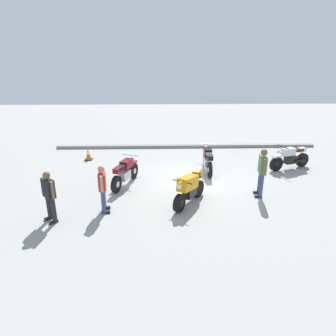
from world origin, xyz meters
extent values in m
plane|color=#9E9E99|center=(0.00, 0.00, 0.00)|extent=(40.00, 40.00, 0.00)
cube|color=gray|center=(0.00, 4.60, 0.07)|extent=(14.00, 0.30, 0.15)
cylinder|color=black|center=(0.63, 1.72, 0.32)|extent=(0.12, 0.64, 0.64)
cylinder|color=black|center=(0.62, 0.27, 0.32)|extent=(0.12, 0.64, 0.64)
cylinder|color=silver|center=(0.63, 1.72, 0.32)|extent=(0.14, 0.22, 0.22)
cylinder|color=silver|center=(0.62, 0.27, 0.32)|extent=(0.14, 0.22, 0.22)
cube|color=silver|center=(0.63, 0.95, 0.42)|extent=(0.28, 0.56, 0.32)
cube|color=black|center=(0.63, 1.15, 0.82)|extent=(0.32, 0.56, 0.30)
cube|color=black|center=(0.63, 1.72, 0.67)|extent=(0.16, 0.44, 0.08)
cube|color=#4C2D19|center=(0.63, 0.70, 0.84)|extent=(0.26, 0.60, 0.12)
cube|color=black|center=(0.62, 0.40, 0.82)|extent=(0.22, 0.32, 0.18)
cylinder|color=silver|center=(0.45, 0.55, 0.37)|extent=(0.11, 0.56, 0.16)
cylinder|color=silver|center=(0.63, 1.48, 1.07)|extent=(0.70, 0.04, 0.04)
sphere|color=silver|center=(0.63, 1.70, 0.87)|extent=(0.16, 0.16, 0.16)
cylinder|color=black|center=(3.61, 0.91, 0.32)|extent=(0.64, 0.34, 0.64)
cylinder|color=black|center=(4.97, 1.42, 0.32)|extent=(0.64, 0.34, 0.64)
cylinder|color=black|center=(3.61, 0.91, 0.32)|extent=(0.26, 0.21, 0.22)
cylinder|color=black|center=(4.97, 1.42, 0.32)|extent=(0.26, 0.21, 0.22)
cube|color=black|center=(4.34, 1.18, 0.42)|extent=(0.62, 0.46, 0.32)
cube|color=silver|center=(4.15, 1.11, 0.82)|extent=(0.64, 0.50, 0.30)
cube|color=silver|center=(3.61, 0.91, 0.67)|extent=(0.47, 0.30, 0.08)
cube|color=#382314|center=(4.57, 1.27, 0.84)|extent=(0.65, 0.45, 0.12)
cube|color=silver|center=(4.85, 1.37, 0.82)|extent=(0.38, 0.32, 0.18)
cylinder|color=black|center=(4.77, 1.16, 0.37)|extent=(0.56, 0.30, 0.16)
cylinder|color=black|center=(3.84, 1.00, 1.07)|extent=(0.28, 0.67, 0.04)
sphere|color=silver|center=(3.63, 0.92, 0.87)|extent=(0.16, 0.16, 0.16)
cylinder|color=black|center=(-2.52, 0.25, 0.32)|extent=(0.34, 0.64, 0.64)
cylinder|color=black|center=(-3.03, -1.11, 0.32)|extent=(0.34, 0.64, 0.64)
cylinder|color=silver|center=(-2.52, 0.25, 0.32)|extent=(0.21, 0.26, 0.22)
cylinder|color=silver|center=(-3.03, -1.11, 0.32)|extent=(0.21, 0.26, 0.22)
cube|color=silver|center=(-2.79, -0.48, 0.42)|extent=(0.46, 0.62, 0.32)
cube|color=maroon|center=(-2.72, -0.29, 0.82)|extent=(0.50, 0.64, 0.30)
cube|color=maroon|center=(-2.52, 0.25, 0.67)|extent=(0.31, 0.47, 0.08)
cube|color=black|center=(-2.88, -0.71, 0.84)|extent=(0.46, 0.65, 0.12)
cube|color=maroon|center=(-2.99, -0.99, 0.82)|extent=(0.32, 0.38, 0.18)
cylinder|color=silver|center=(-3.09, -0.79, 0.37)|extent=(0.30, 0.56, 0.16)
cylinder|color=silver|center=(-2.60, 0.02, 1.07)|extent=(0.67, 0.28, 0.04)
sphere|color=silver|center=(-2.53, 0.23, 0.87)|extent=(0.16, 0.16, 0.16)
cylinder|color=black|center=(-0.81, -2.63, 0.30)|extent=(0.46, 0.59, 0.60)
cylinder|color=black|center=(-0.09, -1.49, 0.30)|extent=(0.51, 0.63, 0.60)
cylinder|color=black|center=(-0.81, -2.63, 0.30)|extent=(0.26, 0.27, 0.21)
cylinder|color=black|center=(-0.09, -1.49, 0.30)|extent=(0.26, 0.27, 0.21)
cube|color=black|center=(-0.43, -2.02, 0.40)|extent=(0.54, 0.62, 0.32)
cube|color=orange|center=(-0.51, -2.15, 0.80)|extent=(0.83, 1.03, 0.57)
cone|color=orange|center=(-0.79, -2.59, 0.95)|extent=(0.48, 0.48, 0.39)
cube|color=black|center=(-0.29, -1.81, 0.87)|extent=(0.54, 0.65, 0.12)
cube|color=orange|center=(-0.13, -1.56, 0.95)|extent=(0.37, 0.41, 0.23)
cylinder|color=black|center=(-0.23, -1.56, 0.77)|extent=(0.29, 0.38, 0.17)
cylinder|color=black|center=(-0.09, -1.64, 0.77)|extent=(0.29, 0.38, 0.17)
cylinder|color=black|center=(-0.71, -2.47, 0.97)|extent=(0.61, 0.40, 0.04)
sphere|color=silver|center=(-0.83, -2.65, 0.90)|extent=(0.16, 0.16, 0.16)
cylinder|color=#384772|center=(-3.23, -2.70, 0.39)|extent=(0.15, 0.15, 0.78)
cube|color=black|center=(-3.17, -2.69, 0.04)|extent=(0.27, 0.13, 0.08)
cylinder|color=#384772|center=(-3.27, -2.39, 0.39)|extent=(0.15, 0.15, 0.78)
cube|color=black|center=(-3.21, -2.38, 0.04)|extent=(0.27, 0.13, 0.08)
cube|color=#B23333|center=(-3.25, -2.54, 1.05)|extent=(0.28, 0.46, 0.55)
cylinder|color=tan|center=(-3.21, -2.81, 1.07)|extent=(0.10, 0.10, 0.52)
cylinder|color=tan|center=(-3.28, -2.28, 1.07)|extent=(0.10, 0.10, 0.52)
sphere|color=tan|center=(-3.25, -2.54, 1.46)|extent=(0.21, 0.21, 0.21)
cylinder|color=#262628|center=(-4.83, -2.99, 0.40)|extent=(0.18, 0.18, 0.80)
cube|color=black|center=(-4.87, -3.04, 0.04)|extent=(0.25, 0.25, 0.08)
cylinder|color=#262628|center=(-4.61, -3.22, 0.40)|extent=(0.18, 0.18, 0.80)
cube|color=black|center=(-4.65, -3.26, 0.04)|extent=(0.25, 0.25, 0.08)
cube|color=black|center=(-4.72, -3.11, 1.08)|extent=(0.47, 0.47, 0.56)
cylinder|color=brown|center=(-4.91, -2.91, 1.10)|extent=(0.13, 0.13, 0.53)
cylinder|color=brown|center=(-4.53, -3.30, 1.10)|extent=(0.13, 0.13, 0.53)
sphere|color=brown|center=(-4.72, -3.11, 1.50)|extent=(0.22, 0.22, 0.22)
cylinder|color=#384772|center=(2.17, -1.34, 0.43)|extent=(0.15, 0.15, 0.87)
cube|color=black|center=(2.11, -1.33, 0.04)|extent=(0.27, 0.14, 0.08)
cylinder|color=#384772|center=(2.12, -1.68, 0.43)|extent=(0.15, 0.15, 0.87)
cube|color=black|center=(2.06, -1.67, 0.04)|extent=(0.27, 0.14, 0.08)
cube|color=#4C7F4C|center=(2.15, -1.51, 1.18)|extent=(0.29, 0.51, 0.61)
cylinder|color=brown|center=(2.19, -1.23, 1.19)|extent=(0.10, 0.10, 0.58)
cylinder|color=brown|center=(2.11, -1.80, 1.19)|extent=(0.10, 0.10, 0.58)
sphere|color=brown|center=(2.15, -1.51, 1.63)|extent=(0.24, 0.24, 0.24)
cube|color=black|center=(-4.88, 2.65, 0.01)|extent=(0.36, 0.36, 0.03)
cone|color=orange|center=(-4.88, 2.65, 0.28)|extent=(0.28, 0.28, 0.50)
cylinder|color=white|center=(-4.88, 2.65, 0.32)|extent=(0.19, 0.19, 0.08)
camera|label=1|loc=(-1.40, -11.36, 4.78)|focal=32.53mm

